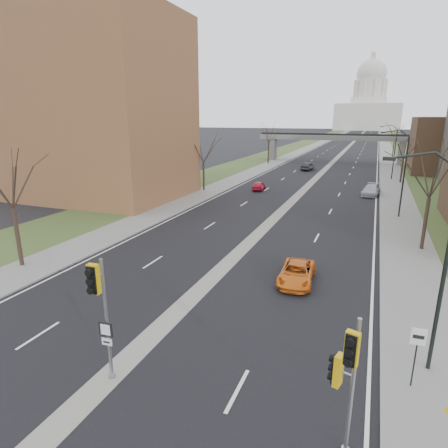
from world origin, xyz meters
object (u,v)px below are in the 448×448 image
Objects in this scene: signal_pole_right at (346,369)px; signal_pole_median at (100,301)px; car_right_mid at (371,190)px; car_left_near at (259,186)px; car_right_near at (297,273)px; speed_limit_sign at (417,347)px; car_left_far at (308,167)px.

signal_pole_median is at bearing -164.01° from signal_pole_right.
car_right_mid is (0.12, 42.53, -2.33)m from signal_pole_right.
car_left_near is 0.82× the size of car_right_near.
speed_limit_sign is 0.50× the size of car_right_mid.
car_left_far reaches higher than car_right_near.
car_right_mid is at bearing 79.40° from car_right_near.
speed_limit_sign reaches higher than car_left_near.
car_left_far reaches higher than car_left_near.
signal_pole_right reaches higher than car_left_far.
signal_pole_median reaches higher than car_right_near.
car_left_far is 0.91× the size of car_right_mid.
speed_limit_sign is 0.56× the size of car_left_far.
car_right_mid is (-2.17, 38.50, -1.10)m from speed_limit_sign.
speed_limit_sign is at bearing 108.77° from car_left_near.
signal_pole_right is at bearing 107.87° from car_left_far.
speed_limit_sign reaches higher than car_right_near.
signal_pole_median is 1.15× the size of car_right_near.
car_left_near is 14.94m from car_right_mid.
car_right_mid is at bearing -179.12° from car_left_near.
car_left_near is 23.38m from car_left_far.
signal_pole_median is at bearing 100.24° from car_left_far.
car_left_far is (2.90, 23.20, 0.11)m from car_left_near.
signal_pole_right is 65.03m from car_left_far.
signal_pole_right is 43.36m from car_left_near.
car_right_mid reaches higher than car_left_near.
car_right_mid is at bearing 126.56° from car_left_far.
signal_pole_median is 13.25m from car_right_near.
signal_pole_median reaches higher than car_left_far.
car_left_far is 24.49m from car_right_mid.
car_right_mid is at bearing 105.86° from signal_pole_right.
speed_limit_sign is at bearing 16.17° from signal_pole_median.
car_left_near is at bearing 111.09° from speed_limit_sign.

